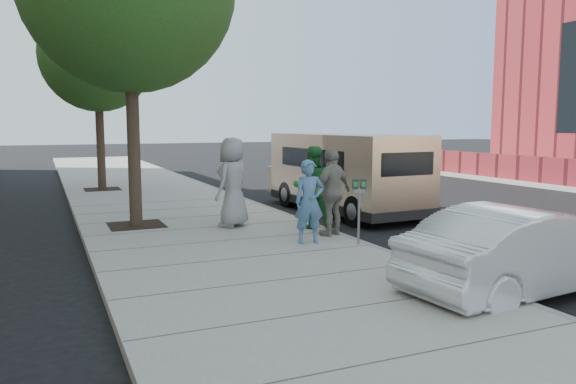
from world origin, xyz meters
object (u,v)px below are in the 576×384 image
object	(u,v)px
parking_meter	(359,197)
sedan	(523,251)
person_officer	(309,202)
person_green_shirt	(312,187)
van	(343,171)
tree_far	(98,50)
person_gray_shirt	(233,182)
person_striped_polo	(332,192)

from	to	relation	value
parking_meter	sedan	distance (m)	3.36
person_officer	person_green_shirt	distance (m)	1.61
van	person_green_shirt	size ratio (longest dim) A/B	3.28
tree_far	person_gray_shirt	bearing A→B (deg)	-77.48
van	person_officer	distance (m)	4.74
sedan	person_green_shirt	size ratio (longest dim) A/B	2.16
tree_far	van	size ratio (longest dim) A/B	1.11
person_gray_shirt	person_striped_polo	size ratio (longest dim) A/B	1.10
person_gray_shirt	person_striped_polo	world-z (taller)	person_gray_shirt
tree_far	person_officer	xyz separation A→B (m)	(2.70, -10.86, -3.94)
parking_meter	person_green_shirt	size ratio (longest dim) A/B	0.70
van	sedan	distance (m)	7.63
van	person_gray_shirt	distance (m)	3.94
van	person_green_shirt	bearing A→B (deg)	-134.50
sedan	person_striped_polo	size ratio (longest dim) A/B	2.16
person_striped_polo	person_green_shirt	bearing A→B (deg)	-112.46
tree_far	van	world-z (taller)	tree_far
sedan	person_striped_polo	bearing A→B (deg)	4.18
van	person_officer	bearing A→B (deg)	-130.03
parking_meter	person_gray_shirt	size ratio (longest dim) A/B	0.63
tree_far	van	bearing A→B (deg)	-51.92
parking_meter	person_striped_polo	xyz separation A→B (m)	(-0.05, 0.97, -0.01)
parking_meter	van	xyz separation A→B (m)	(2.04, 4.26, 0.08)
person_gray_shirt	person_striped_polo	bearing A→B (deg)	92.03
sedan	person_green_shirt	bearing A→B (deg)	2.29
parking_meter	person_striped_polo	world-z (taller)	person_striped_polo
tree_far	parking_meter	distance (m)	12.47
sedan	parking_meter	bearing A→B (deg)	6.44
parking_meter	person_gray_shirt	bearing A→B (deg)	142.69
tree_far	sedan	xyz separation A→B (m)	(4.25, -14.59, -4.25)
person_striped_polo	van	bearing A→B (deg)	-144.98
tree_far	person_green_shirt	world-z (taller)	tree_far
tree_far	person_green_shirt	size ratio (longest dim) A/B	3.63
sedan	person_officer	size ratio (longest dim) A/B	2.42
parking_meter	van	distance (m)	4.72
person_officer	person_striped_polo	distance (m)	0.91
sedan	person_gray_shirt	size ratio (longest dim) A/B	1.95
parking_meter	person_striped_polo	bearing A→B (deg)	115.42
person_green_shirt	van	bearing A→B (deg)	-117.84
person_gray_shirt	person_striped_polo	distance (m)	2.35
tree_far	person_officer	size ratio (longest dim) A/B	4.07
parking_meter	person_green_shirt	bearing A→B (deg)	113.98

